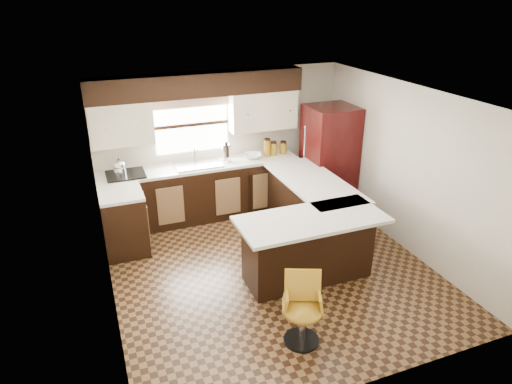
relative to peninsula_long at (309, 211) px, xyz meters
name	(u,v)px	position (x,y,z in m)	size (l,w,h in m)	color
floor	(271,269)	(-0.90, -0.62, -0.45)	(4.40, 4.40, 0.00)	#49301A
ceiling	(274,97)	(-0.90, -0.62, 1.95)	(4.40, 4.40, 0.00)	silver
wall_back	(221,142)	(-0.90, 1.58, 0.75)	(4.40, 4.40, 0.00)	beige
wall_front	(371,285)	(-0.90, -2.83, 0.75)	(4.40, 4.40, 0.00)	beige
wall_left	(102,217)	(-3.00, -0.62, 0.75)	(4.40, 4.40, 0.00)	beige
wall_right	(406,169)	(1.20, -0.62, 0.75)	(4.40, 4.40, 0.00)	beige
base_cab_back	(202,192)	(-1.35, 1.28, 0.00)	(3.30, 0.60, 0.90)	black
base_cab_left	(124,223)	(-2.70, 0.62, 0.00)	(0.60, 0.70, 0.90)	black
counter_back	(201,166)	(-1.35, 1.28, 0.47)	(3.30, 0.60, 0.04)	silver
counter_left	(120,194)	(-2.70, 0.62, 0.47)	(0.60, 0.70, 0.04)	silver
soffit	(198,84)	(-1.30, 1.40, 1.77)	(3.40, 0.35, 0.36)	black
upper_cab_left	(121,124)	(-2.52, 1.40, 1.27)	(0.94, 0.35, 0.64)	beige
upper_cab_right	(263,110)	(-0.22, 1.40, 1.27)	(1.14, 0.35, 0.64)	beige
window_pane	(192,125)	(-1.40, 1.56, 1.10)	(1.20, 0.02, 0.90)	white
valance	(191,101)	(-1.40, 1.52, 1.49)	(1.30, 0.06, 0.18)	#D19B93
sink	(198,165)	(-1.40, 1.25, 0.51)	(0.75, 0.45, 0.03)	#B2B2B7
dishwasher	(264,191)	(-0.35, 0.99, -0.02)	(0.58, 0.03, 0.78)	black
cooktop	(126,174)	(-2.55, 1.25, 0.51)	(0.58, 0.50, 0.03)	black
peninsula_long	(309,211)	(0.00, 0.00, 0.00)	(0.60, 1.95, 0.90)	black
peninsula_return	(308,248)	(-0.53, -0.97, 0.00)	(1.65, 0.60, 0.90)	black
counter_pen_long	(314,182)	(0.05, 0.00, 0.47)	(0.84, 1.95, 0.04)	silver
counter_pen_return	(312,219)	(-0.55, -1.06, 0.47)	(1.89, 0.84, 0.04)	silver
refrigerator	(329,159)	(0.79, 0.85, 0.46)	(0.78, 0.75, 1.82)	#340909
bar_chair	(303,311)	(-1.14, -2.06, -0.04)	(0.43, 0.43, 0.81)	#B8851E
kettle	(120,167)	(-2.63, 1.26, 0.65)	(0.19, 0.19, 0.25)	silver
percolator	(227,153)	(-0.91, 1.28, 0.65)	(0.15, 0.15, 0.30)	silver
mixing_bowl	(253,156)	(-0.45, 1.28, 0.53)	(0.30, 0.30, 0.07)	white
canister_large	(267,148)	(-0.17, 1.30, 0.63)	(0.12, 0.12, 0.28)	#926915
canister_med	(273,149)	(-0.05, 1.30, 0.60)	(0.12, 0.12, 0.21)	#926915
canister_small	(283,148)	(0.13, 1.30, 0.59)	(0.12, 0.12, 0.20)	#926915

